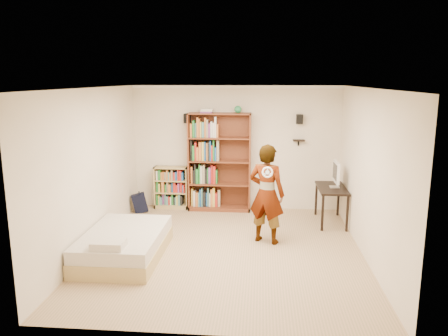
% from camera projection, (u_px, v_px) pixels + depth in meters
% --- Properties ---
extents(ground, '(4.50, 5.00, 0.01)m').
position_uv_depth(ground, '(227.00, 250.00, 7.38)').
color(ground, tan).
rests_on(ground, ground).
extents(room_shell, '(4.52, 5.02, 2.71)m').
position_uv_depth(room_shell, '(227.00, 147.00, 7.02)').
color(room_shell, white).
rests_on(room_shell, ground).
extents(crown_molding, '(4.50, 5.00, 0.06)m').
position_uv_depth(crown_molding, '(227.00, 90.00, 6.83)').
color(crown_molding, white).
rests_on(crown_molding, room_shell).
extents(speaker_left, '(0.14, 0.12, 0.20)m').
position_uv_depth(speaker_left, '(187.00, 118.00, 9.40)').
color(speaker_left, black).
rests_on(speaker_left, room_shell).
extents(speaker_right, '(0.14, 0.12, 0.20)m').
position_uv_depth(speaker_right, '(300.00, 119.00, 9.20)').
color(speaker_right, black).
rests_on(speaker_right, room_shell).
extents(wall_shelf, '(0.25, 0.16, 0.02)m').
position_uv_depth(wall_shelf, '(299.00, 140.00, 9.30)').
color(wall_shelf, black).
rests_on(wall_shelf, room_shell).
extents(tall_bookshelf, '(1.34, 0.39, 2.13)m').
position_uv_depth(tall_bookshelf, '(220.00, 162.00, 9.44)').
color(tall_bookshelf, brown).
rests_on(tall_bookshelf, ground).
extents(low_bookshelf, '(0.74, 0.28, 0.93)m').
position_uv_depth(low_bookshelf, '(171.00, 187.00, 9.70)').
color(low_bookshelf, '#D7BB74').
rests_on(low_bookshelf, ground).
extents(computer_desk, '(0.54, 1.08, 0.73)m').
position_uv_depth(computer_desk, '(331.00, 205.00, 8.71)').
color(computer_desk, black).
rests_on(computer_desk, ground).
extents(imac, '(0.10, 0.52, 0.52)m').
position_uv_depth(imac, '(335.00, 175.00, 8.57)').
color(imac, white).
rests_on(imac, computer_desk).
extents(daybed, '(1.20, 1.85, 0.55)m').
position_uv_depth(daybed, '(124.00, 241.00, 7.04)').
color(daybed, beige).
rests_on(daybed, ground).
extents(person, '(0.75, 0.63, 1.75)m').
position_uv_depth(person, '(267.00, 194.00, 7.58)').
color(person, black).
rests_on(person, ground).
extents(wii_wheel, '(0.19, 0.07, 0.19)m').
position_uv_depth(wii_wheel, '(267.00, 172.00, 7.17)').
color(wii_wheel, white).
rests_on(wii_wheel, person).
extents(navy_bag, '(0.36, 0.29, 0.43)m').
position_uv_depth(navy_bag, '(140.00, 203.00, 9.41)').
color(navy_bag, black).
rests_on(navy_bag, ground).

